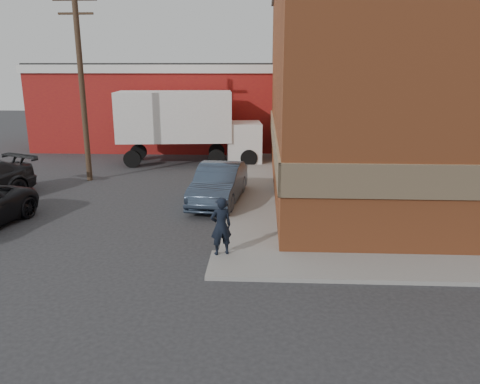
% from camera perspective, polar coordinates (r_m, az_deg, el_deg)
% --- Properties ---
extents(ground, '(90.00, 90.00, 0.00)m').
position_cam_1_polar(ground, '(14.06, -1.39, -7.61)').
color(ground, '#28282B').
rests_on(ground, ground).
extents(brick_building, '(14.25, 18.25, 9.36)m').
position_cam_1_polar(brick_building, '(23.19, 22.29, 12.18)').
color(brick_building, '#AD552C').
rests_on(brick_building, ground).
extents(sidewalk_west, '(1.80, 18.00, 0.12)m').
position_cam_1_polar(sidewalk_west, '(22.58, 1.80, 1.36)').
color(sidewalk_west, gray).
rests_on(sidewalk_west, ground).
extents(warehouse, '(16.30, 8.30, 5.60)m').
position_cam_1_polar(warehouse, '(33.76, -9.25, 10.49)').
color(warehouse, maroon).
rests_on(warehouse, ground).
extents(utility_pole, '(2.00, 0.26, 9.00)m').
position_cam_1_polar(utility_pole, '(23.52, -18.76, 12.68)').
color(utility_pole, '#4C3726').
rests_on(utility_pole, ground).
extents(man, '(0.73, 0.60, 1.72)m').
position_cam_1_polar(man, '(13.49, -2.34, -4.17)').
color(man, black).
rests_on(man, sidewalk_south).
extents(sedan, '(2.19, 4.95, 1.58)m').
position_cam_1_polar(sedan, '(19.06, -2.60, 1.02)').
color(sedan, '#334155').
rests_on(sedan, ground).
extents(box_truck, '(8.42, 3.24, 4.06)m').
position_cam_1_polar(box_truck, '(26.86, -6.22, 8.43)').
color(box_truck, white).
rests_on(box_truck, ground).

